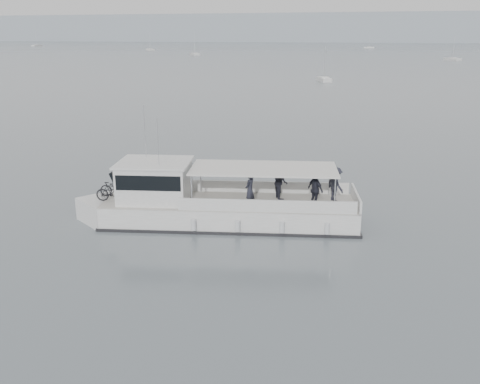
# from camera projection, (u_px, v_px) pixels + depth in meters

# --- Properties ---
(ground) EXTENTS (1400.00, 1400.00, 0.00)m
(ground) POSITION_uv_depth(u_px,v_px,m) (130.00, 218.00, 26.48)
(ground) COLOR slate
(ground) RESTS_ON ground
(headland) EXTENTS (1400.00, 90.00, 28.00)m
(headland) POSITION_uv_depth(u_px,v_px,m) (388.00, 28.00, 538.41)
(headland) COLOR #939EA8
(headland) RESTS_ON ground
(tour_boat) EXTENTS (13.70, 5.70, 5.72)m
(tour_boat) POSITION_uv_depth(u_px,v_px,m) (205.00, 204.00, 25.55)
(tour_boat) COLOR white
(tour_boat) RESTS_ON ground
(moored_fleet) EXTENTS (459.39, 350.85, 10.12)m
(moored_fleet) POSITION_uv_depth(u_px,v_px,m) (260.00, 54.00, 226.28)
(moored_fleet) COLOR white
(moored_fleet) RESTS_ON ground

